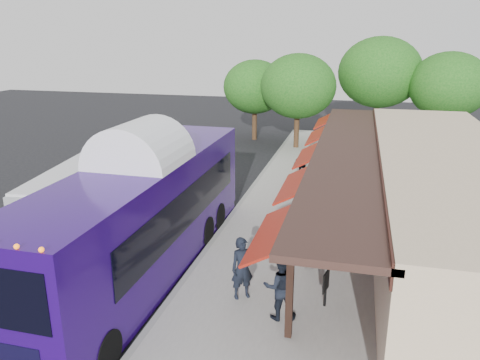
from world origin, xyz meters
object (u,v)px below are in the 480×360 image
Objects in this scene: ped_b at (280,286)px; ped_a at (242,268)px; city_bus at (109,184)px; ped_c at (302,164)px; ped_d at (313,187)px; coach_bus at (144,211)px; sign_board at (326,283)px.

ped_a is at bearing -49.90° from ped_b.
city_bus reaches higher than ped_b.
ped_d is (1.01, -3.97, 0.03)m from ped_c.
coach_bus is 7.92× the size of ped_d.
ped_d is (-0.04, 9.50, -0.16)m from ped_b.
coach_bus is at bearing 72.14° from ped_d.
ped_c is (-1.05, 13.47, -0.18)m from ped_b.
sign_board is at bearing 91.54° from ped_c.
ped_b reaches higher than ped_c.
sign_board is at bearing -34.93° from city_bus.
ped_d is 8.69m from sign_board.
city_bus is 10.79m from sign_board.
ped_a is at bearing 80.52° from ped_c.
sign_board is (6.03, -0.92, -1.31)m from coach_bus.
city_bus is at bearing 37.73° from ped_c.
ped_d is (4.81, 7.69, -1.24)m from coach_bus.
ped_b is at bearing -129.55° from sign_board.
ped_c is at bearing 54.17° from ped_a.
ped_c is 1.43× the size of sign_board.
ped_c is 4.10m from ped_d.
city_bus is at bearing 166.27° from sign_board.
sign_board is (2.44, 0.12, -0.21)m from ped_a.
ped_a is at bearing 96.16° from ped_d.
ped_d is 1.48× the size of sign_board.
city_bus is 6.86× the size of ped_d.
ped_c is 0.97× the size of ped_d.
ped_b reaches higher than sign_board.
sign_board is at bearing -32.12° from ped_a.
ped_d is at bearing 95.76° from ped_c.
coach_bus reaches higher than ped_b.
coach_bus is 1.16× the size of city_bus.
ped_a reaches higher than sign_board.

